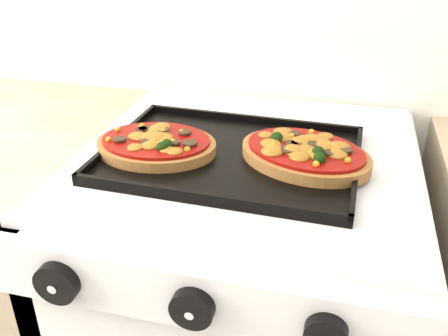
# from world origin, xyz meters

# --- Properties ---
(control_panel) EXTENTS (0.60, 0.02, 0.09)m
(control_panel) POSITION_xyz_m (-0.04, 1.39, 0.85)
(control_panel) COLOR silver
(control_panel) RESTS_ON stove
(knob_left) EXTENTS (0.06, 0.02, 0.06)m
(knob_left) POSITION_xyz_m (-0.23, 1.37, 0.85)
(knob_left) COLOR black
(knob_left) RESTS_ON control_panel
(knob_center) EXTENTS (0.06, 0.02, 0.06)m
(knob_center) POSITION_xyz_m (-0.04, 1.37, 0.85)
(knob_center) COLOR black
(knob_center) RESTS_ON control_panel
(knob_right) EXTENTS (0.05, 0.02, 0.05)m
(knob_right) POSITION_xyz_m (0.13, 1.37, 0.85)
(knob_right) COLOR black
(knob_right) RESTS_ON control_panel
(baking_tray) EXTENTS (0.44, 0.33, 0.02)m
(baking_tray) POSITION_xyz_m (-0.06, 1.67, 0.92)
(baking_tray) COLOR black
(baking_tray) RESTS_ON stove
(pizza_left) EXTENTS (0.22, 0.17, 0.03)m
(pizza_left) POSITION_xyz_m (-0.19, 1.65, 0.94)
(pizza_left) COLOR olive
(pizza_left) RESTS_ON baking_tray
(pizza_right) EXTENTS (0.27, 0.23, 0.03)m
(pizza_right) POSITION_xyz_m (0.06, 1.68, 0.94)
(pizza_right) COLOR olive
(pizza_right) RESTS_ON baking_tray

